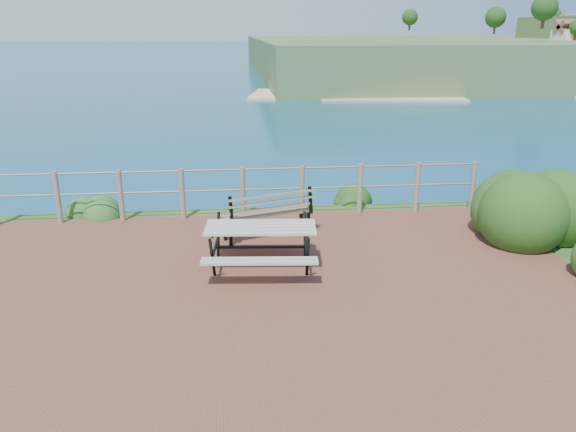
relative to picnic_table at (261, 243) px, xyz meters
name	(u,v)px	position (x,y,z in m)	size (l,w,h in m)	color
ground	(250,294)	(-0.21, -0.81, -0.45)	(10.00, 7.00, 0.12)	brown
ocean	(229,39)	(-0.21, 199.19, -0.45)	(1200.00, 1200.00, 0.00)	#146B7A
safety_railing	(243,190)	(-0.21, 2.54, 0.13)	(9.40, 0.10, 1.00)	#6B5B4C
picnic_table	(261,243)	(0.00, 0.00, 0.00)	(1.69, 1.42, 0.69)	gray
park_bench	(267,206)	(0.19, 1.38, 0.14)	(1.62, 0.88, 0.89)	brown
shrub_right_front	(531,242)	(4.71, 0.73, -0.45)	(1.47, 1.47, 2.09)	#194214
shrub_right_edge	(499,210)	(5.01, 2.54, -0.45)	(0.96, 0.96, 1.38)	#194214
shrub_lip_west	(92,214)	(-3.21, 3.09, -0.45)	(0.80, 0.80, 0.55)	#285720
shrub_lip_east	(350,201)	(2.11, 3.46, -0.45)	(0.77, 0.77, 0.51)	#194214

